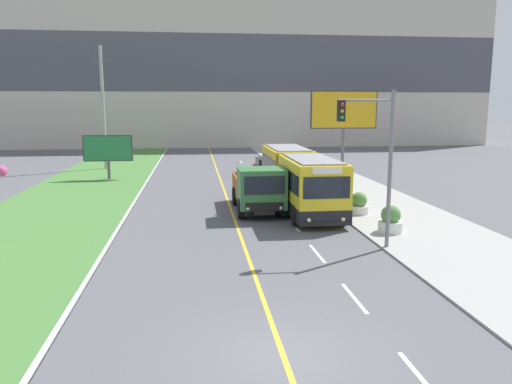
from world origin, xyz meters
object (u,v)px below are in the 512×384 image
Objects in this scene: utility_pole_far at (103,108)px; billboard_small at (108,149)px; planter_round_near at (391,220)px; traffic_light_mast at (376,150)px; billboard_large at (344,113)px; planter_round_second at (359,204)px; dump_truck at (259,190)px; car_distant at (266,168)px; city_bus at (298,178)px.

utility_pole_far reaches higher than billboard_small.
planter_round_near is (16.77, -25.61, -4.89)m from utility_pole_far.
traffic_light_mast is 19.42m from billboard_large.
utility_pole_far is at bearing 155.31° from billboard_large.
planter_round_near is 1.07× the size of planter_round_second.
billboard_large is at bearing -6.65° from billboard_small.
planter_round_second is at bearing -102.84° from billboard_large.
dump_truck reaches higher than car_distant.
car_distant reaches higher than planter_round_second.
planter_round_second is at bearing -44.27° from billboard_small.
billboard_small is at bearing 173.35° from billboard_large.
car_distant is 0.63× the size of billboard_large.
traffic_light_mast is 1.69× the size of billboard_small.
utility_pole_far is at bearing 127.43° from planter_round_second.
traffic_light_mast is 5.46× the size of planter_round_second.
planter_round_second is (-2.90, -12.73, -4.58)m from billboard_large.
traffic_light_mast is 4.38m from planter_round_near.
traffic_light_mast is 5.10× the size of planter_round_near.
dump_truck reaches higher than planter_round_second.
billboard_large is at bearing 80.67° from planter_round_near.
billboard_small reaches higher than dump_truck.
planter_round_near is (2.80, -7.03, -0.95)m from city_bus.
city_bus reaches higher than car_distant.
traffic_light_mast reaches higher than planter_round_second.
car_distant is 1.15× the size of billboard_small.
car_distant is at bearing 155.32° from billboard_large.
billboard_small is at bearing -177.86° from car_distant.
billboard_small is at bearing 129.38° from planter_round_near.
billboard_large reaches higher than city_bus.
planter_round_near is at bearing -42.60° from dump_truck.
traffic_light_mast reaches higher than dump_truck.
car_distant is at bearing 93.26° from traffic_light_mast.
utility_pole_far is 31.00m from planter_round_near.
planter_round_near is (2.89, -19.22, -0.07)m from car_distant.
billboard_large is (19.51, -8.97, -0.35)m from utility_pole_far.
dump_truck is at bearing 117.20° from traffic_light_mast.
billboard_small is 3.02× the size of planter_round_near.
billboard_large is 18.46m from billboard_small.
utility_pole_far is 27.76m from planter_round_second.
billboard_large reaches higher than planter_round_second.
billboard_large is 13.83m from planter_round_second.
traffic_light_mast is (1.22, -21.46, 3.32)m from car_distant.
billboard_small is at bearing -78.62° from utility_pole_far.
billboard_small is 3.23× the size of planter_round_second.
city_bus is 12.22m from car_distant.
car_distant is 7.64m from billboard_large.
dump_truck is 5.07× the size of planter_round_near.
planter_round_second is at bearing -10.86° from dump_truck.
billboard_large is (8.07, 11.74, 3.89)m from dump_truck.
dump_truck is 1.68× the size of billboard_small.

